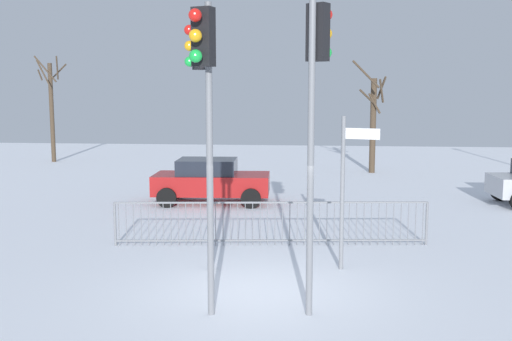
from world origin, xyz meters
TOP-DOWN VIEW (x-y plane):
  - ground_plane at (0.00, 0.00)m, footprint 60.00×60.00m
  - traffic_light_foreground_left at (1.00, -0.93)m, footprint 0.43×0.51m
  - traffic_light_foreground_right at (-1.23, 1.13)m, footprint 0.48×0.45m
  - traffic_light_mid_left at (-0.73, -1.31)m, footprint 0.37×0.55m
  - direction_sign_post at (1.63, 1.55)m, footprint 0.76×0.30m
  - pedestrian_guard_railing at (-0.02, 3.34)m, footprint 7.52×0.87m
  - car_red_near at (-2.42, 8.59)m, footprint 3.88×2.08m
  - bare_tree_left at (-12.71, 19.19)m, footprint 1.54×1.55m
  - bare_tree_centre at (3.62, 16.57)m, footprint 1.55×1.55m

SIDE VIEW (x-z plane):
  - ground_plane at x=0.00m, z-range 0.00..0.00m
  - pedestrian_guard_railing at x=-0.02m, z-range 0.02..1.09m
  - car_red_near at x=-2.42m, z-range 0.03..1.50m
  - direction_sign_post at x=1.63m, z-range 0.19..3.38m
  - bare_tree_centre at x=3.62m, z-range -0.14..4.93m
  - bare_tree_left at x=-12.71m, z-range 0.14..5.64m
  - traffic_light_mid_left at x=-0.73m, z-range 1.17..6.23m
  - traffic_light_foreground_right at x=-1.23m, z-range 1.17..6.28m
  - traffic_light_foreground_left at x=1.00m, z-range 1.18..6.34m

